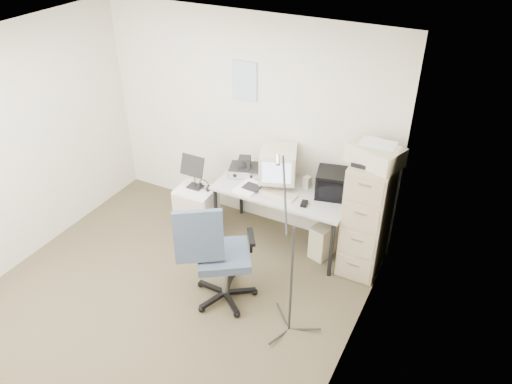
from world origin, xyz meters
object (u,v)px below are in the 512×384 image
at_px(filing_cabinet, 367,216).
at_px(office_chair, 223,254).
at_px(desk, 282,216).
at_px(side_cart, 197,208).

bearing_deg(filing_cabinet, office_chair, -133.76).
bearing_deg(desk, side_cart, -168.46).
xyz_separation_m(filing_cabinet, side_cart, (-1.98, -0.24, -0.38)).
distance_m(filing_cabinet, desk, 0.99).
height_order(filing_cabinet, side_cart, filing_cabinet).
distance_m(desk, office_chair, 1.12).
xyz_separation_m(filing_cabinet, office_chair, (-1.08, -1.13, -0.09)).
xyz_separation_m(office_chair, side_cart, (-0.90, 0.89, -0.29)).
bearing_deg(filing_cabinet, desk, -178.19).
height_order(desk, office_chair, office_chair).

